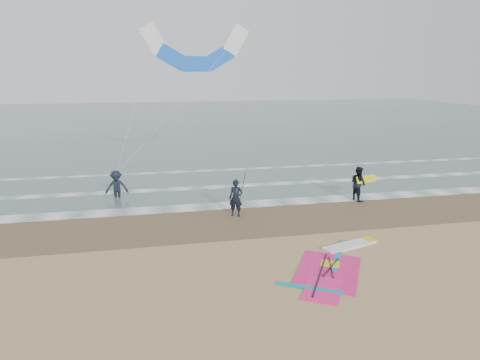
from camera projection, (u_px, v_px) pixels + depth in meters
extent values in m
plane|color=tan|center=(324.00, 272.00, 14.96)|extent=(120.00, 120.00, 0.00)
cube|color=#47605E|center=(193.00, 121.00, 60.51)|extent=(120.00, 80.00, 0.02)
cube|color=brown|center=(276.00, 217.00, 20.65)|extent=(120.00, 5.00, 0.01)
cube|color=white|center=(264.00, 203.00, 22.73)|extent=(120.00, 1.20, 0.02)
cube|color=white|center=(249.00, 185.00, 26.34)|extent=(120.00, 0.70, 0.02)
cube|color=white|center=(235.00, 169.00, 30.61)|extent=(120.00, 0.50, 0.01)
cube|color=white|center=(349.00, 245.00, 17.15)|extent=(2.42, 1.28, 0.11)
cube|color=yellow|center=(369.00, 240.00, 17.66)|extent=(0.58, 0.67, 0.12)
cube|color=#FF207A|center=(328.00, 271.00, 15.04)|extent=(3.30, 3.64, 0.04)
cube|color=#FF207A|center=(323.00, 290.00, 13.74)|extent=(1.83, 2.03, 0.04)
cube|color=#0C8C99|center=(338.00, 254.00, 16.38)|extent=(1.69, 2.71, 0.05)
cube|color=#0C8C99|center=(309.00, 288.00, 13.84)|extent=(1.98, 1.26, 0.05)
cube|color=yellow|center=(330.00, 264.00, 15.54)|extent=(0.85, 0.82, 0.05)
cylinder|color=black|center=(320.00, 274.00, 14.78)|extent=(1.74, 2.96, 0.06)
cylinder|color=black|center=(331.00, 267.00, 15.24)|extent=(1.16, 1.28, 0.04)
cylinder|color=black|center=(331.00, 267.00, 15.24)|extent=(0.56, 1.62, 0.04)
imported|color=black|center=(236.00, 198.00, 20.59)|extent=(0.78, 0.67, 1.81)
imported|color=black|center=(358.00, 184.00, 23.11)|extent=(0.93, 1.07, 1.88)
imported|color=black|center=(116.00, 181.00, 23.51)|extent=(1.25, 0.74, 1.92)
cylinder|color=black|center=(242.00, 189.00, 20.55)|extent=(0.17, 0.86, 1.82)
cube|color=yellow|center=(366.00, 179.00, 23.04)|extent=(1.30, 0.51, 0.39)
cube|color=white|center=(153.00, 39.00, 25.57)|extent=(1.68, 0.10, 1.96)
cube|color=blue|center=(172.00, 57.00, 26.04)|extent=(1.96, 0.10, 1.68)
cube|color=blue|center=(196.00, 64.00, 26.43)|extent=(1.73, 0.10, 0.94)
cube|color=blue|center=(219.00, 58.00, 26.62)|extent=(1.96, 0.10, 1.68)
cube|color=white|center=(236.00, 40.00, 26.56)|extent=(1.68, 0.10, 1.96)
cylinder|color=beige|center=(135.00, 104.00, 24.50)|extent=(2.44, 3.72, 7.43)
cylinder|color=beige|center=(180.00, 103.00, 24.99)|extent=(7.49, 3.72, 7.44)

